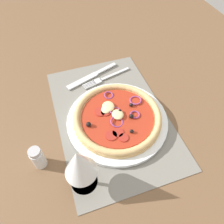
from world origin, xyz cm
name	(u,v)px	position (x,y,z in cm)	size (l,w,h in cm)	color
ground_plane	(111,117)	(0.00, 0.00, -1.20)	(190.00, 140.00, 2.40)	brown
placemat	(111,115)	(0.00, 0.00, 0.20)	(47.90, 31.43, 0.40)	slate
plate	(117,120)	(-2.97, -0.87, 1.00)	(28.89, 28.89, 1.19)	white
pizza	(117,116)	(-2.93, -0.86, 2.68)	(25.05, 25.05, 2.68)	tan
fork	(104,78)	(15.23, -2.68, 0.62)	(5.66, 17.86, 0.44)	silver
knife	(92,76)	(17.87, 0.96, 0.65)	(8.18, 19.42, 0.62)	silver
wine_glass	(79,164)	(-16.99, 12.43, 10.06)	(7.20, 7.20, 14.90)	silver
pepper_shaker	(38,158)	(-8.92, 21.70, 3.25)	(3.20, 3.20, 6.70)	silver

